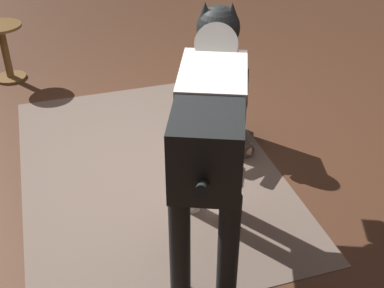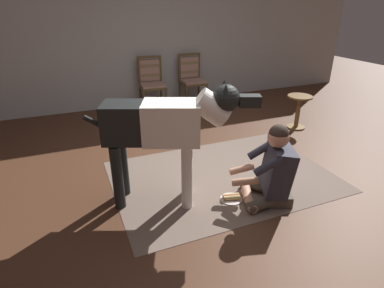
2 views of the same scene
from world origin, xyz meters
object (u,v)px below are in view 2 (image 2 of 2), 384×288
Objects in this scene: large_dog at (166,127)px; round_side_table at (298,109)px; person_sitting_on_floor at (272,171)px; dining_chair_left_of_pair at (151,80)px; dining_chair_right_of_pair at (191,77)px; hot_dog_on_plate at (231,198)px.

round_side_table is (2.62, 1.16, -0.51)m from large_dog.
person_sitting_on_floor is 0.55× the size of large_dog.
dining_chair_left_of_pair is 0.82m from dining_chair_right_of_pair.
dining_chair_right_of_pair is 2.23m from round_side_table.
person_sitting_on_floor reaches higher than hot_dog_on_plate.
dining_chair_right_of_pair is 3.55m from person_sitting_on_floor.
hot_dog_on_plate is (0.62, -0.26, -0.80)m from large_dog.
large_dog reaches higher than dining_chair_left_of_pair.
dining_chair_right_of_pair is at bearing 63.66° from large_dog.
person_sitting_on_floor is at bearing -22.41° from large_dog.
dining_chair_right_of_pair is 1.80× the size of round_side_table.
hot_dog_on_plate is at bearing -144.70° from round_side_table.
person_sitting_on_floor is 3.67× the size of hot_dog_on_plate.
hot_dog_on_plate is 2.47m from round_side_table.
person_sitting_on_floor is (0.28, -3.51, -0.19)m from dining_chair_left_of_pair.
round_side_table is (1.08, -1.94, -0.22)m from dining_chair_right_of_pair.
dining_chair_left_of_pair and dining_chair_right_of_pair have the same top height.
large_dog is 2.91m from round_side_table.
dining_chair_left_of_pair reaches higher than person_sitting_on_floor.
dining_chair_right_of_pair is 3.51m from hot_dog_on_plate.
dining_chair_left_of_pair is 3.19m from large_dog.
large_dog is at bearing 157.59° from person_sitting_on_floor.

